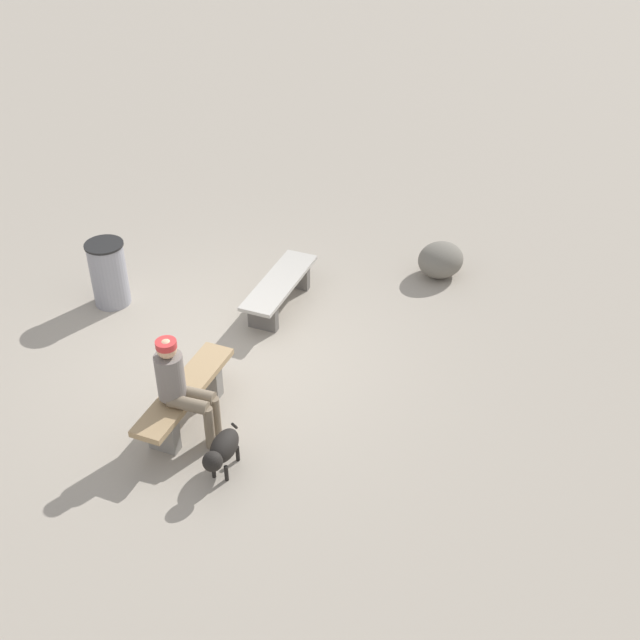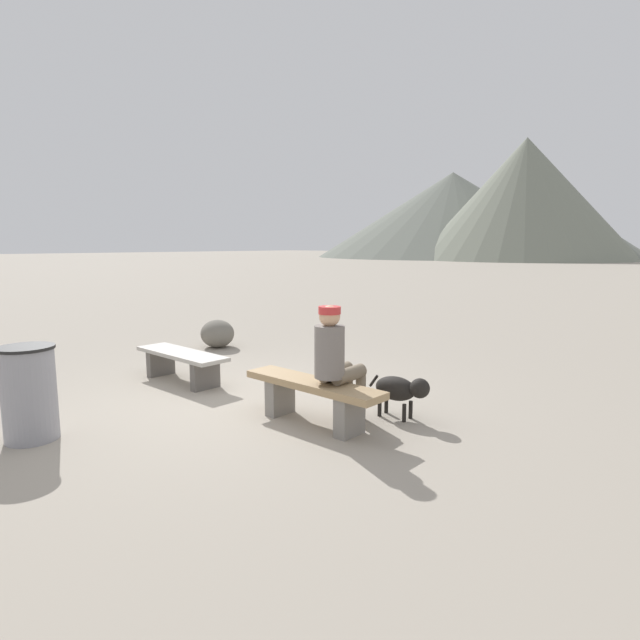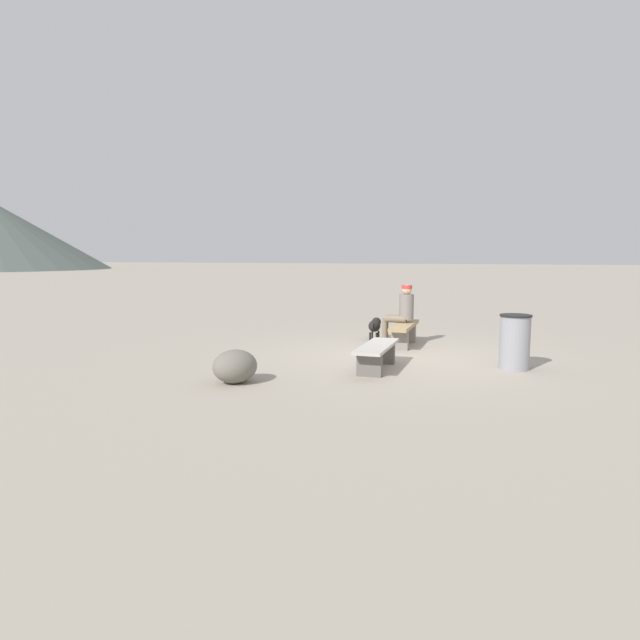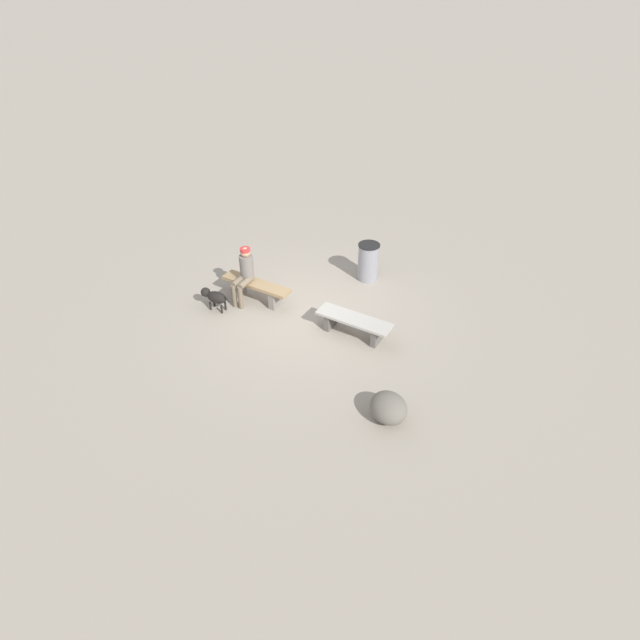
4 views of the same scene
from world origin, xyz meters
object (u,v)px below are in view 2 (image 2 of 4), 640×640
trash_bin (29,393)px  seated_person (336,357)px  bench_right (313,394)px  dog (401,389)px  boulder (217,334)px  bench_left (182,361)px

trash_bin → seated_person: bearing=49.2°
bench_right → seated_person: (0.23, 0.11, 0.41)m
bench_right → seated_person: size_ratio=1.32×
dog → boulder: size_ratio=1.07×
bench_left → seated_person: (2.73, 0.08, 0.44)m
bench_right → trash_bin: (-1.74, -2.17, 0.14)m
bench_right → boulder: 4.53m
seated_person → boulder: (-4.36, 1.74, -0.49)m
bench_right → trash_bin: size_ratio=1.83×
seated_person → trash_bin: (-1.96, -2.27, -0.28)m
bench_right → dog: 0.97m
seated_person → dog: (0.36, 0.66, -0.41)m
bench_left → seated_person: 2.77m
bench_right → boulder: boulder is taller
bench_left → bench_right: bench_right is taller
dog → boulder: bearing=162.9°
seated_person → bench_right: bearing=-158.6°
dog → bench_right: bearing=-131.7°
boulder → dog: bearing=-12.8°
dog → boulder: (-4.72, 1.08, -0.08)m
bench_left → bench_right: size_ratio=0.94×
boulder → seated_person: bearing=-21.8°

